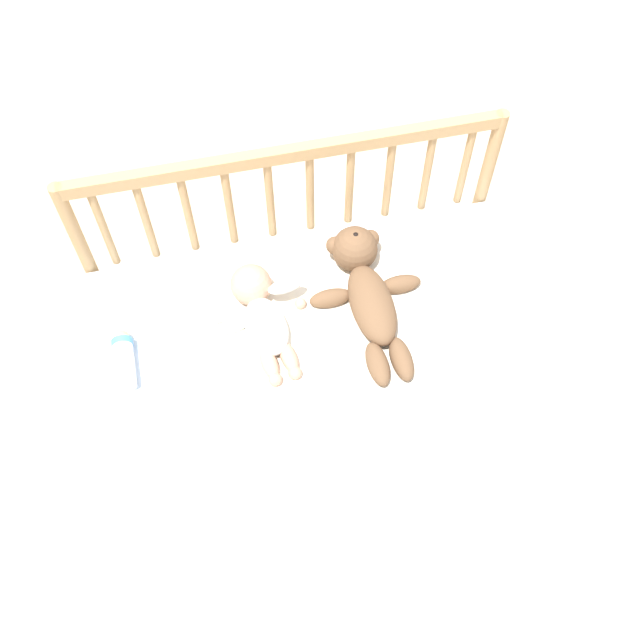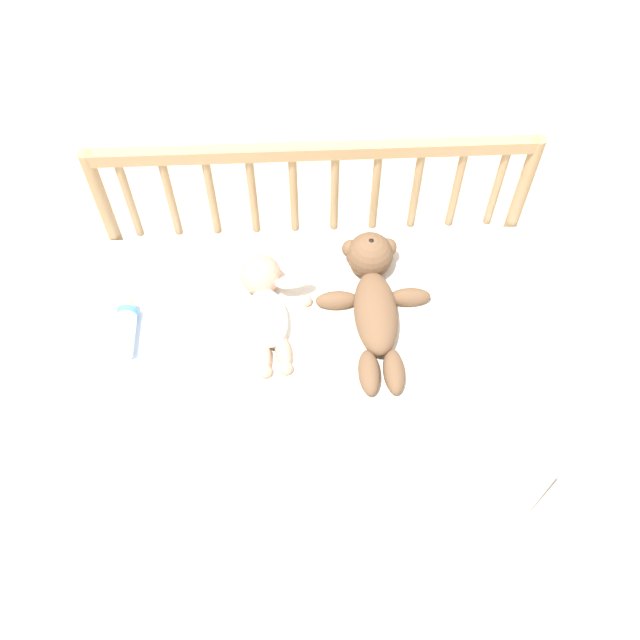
# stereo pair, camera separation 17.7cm
# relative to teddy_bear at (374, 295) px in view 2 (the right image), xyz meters

# --- Properties ---
(ground_plane) EXTENTS (12.00, 12.00, 0.00)m
(ground_plane) POSITION_rel_teddy_bear_xyz_m (-0.14, -0.09, -0.58)
(ground_plane) COLOR #C6B293
(crib_mattress) EXTENTS (1.16, 0.68, 0.53)m
(crib_mattress) POSITION_rel_teddy_bear_xyz_m (-0.14, -0.09, -0.31)
(crib_mattress) COLOR silver
(crib_mattress) RESTS_ON ground_plane
(crib_rail) EXTENTS (1.16, 0.04, 0.84)m
(crib_rail) POSITION_rel_teddy_bear_xyz_m (-0.14, 0.27, 0.02)
(crib_rail) COLOR tan
(crib_rail) RESTS_ON ground_plane
(blanket) EXTENTS (0.75, 0.53, 0.01)m
(blanket) POSITION_rel_teddy_bear_xyz_m (-0.11, -0.05, -0.04)
(blanket) COLOR silver
(blanket) RESTS_ON crib_mattress
(teddy_bear) EXTENTS (0.30, 0.46, 0.13)m
(teddy_bear) POSITION_rel_teddy_bear_xyz_m (0.00, 0.00, 0.00)
(teddy_bear) COLOR brown
(teddy_bear) RESTS_ON crib_mattress
(baby) EXTENTS (0.25, 0.34, 0.11)m
(baby) POSITION_rel_teddy_bear_xyz_m (-0.28, -0.01, -0.01)
(baby) COLOR white
(baby) RESTS_ON crib_mattress
(baby_bottle) EXTENTS (0.05, 0.16, 0.05)m
(baby_bottle) POSITION_rel_teddy_bear_xyz_m (-0.63, -0.06, -0.02)
(baby_bottle) COLOR white
(baby_bottle) RESTS_ON crib_mattress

